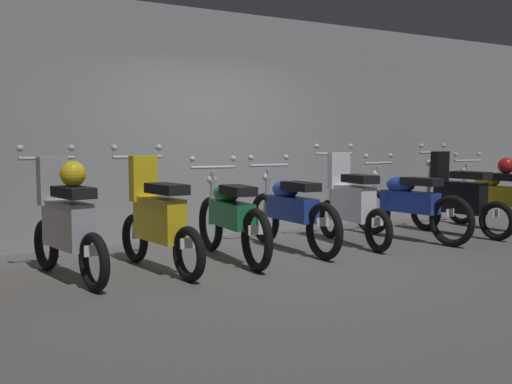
% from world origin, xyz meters
% --- Properties ---
extents(ground_plane, '(80.00, 80.00, 0.00)m').
position_xyz_m(ground_plane, '(0.00, 0.00, 0.00)').
color(ground_plane, '#565451').
extents(back_wall, '(16.09, 0.30, 3.09)m').
position_xyz_m(back_wall, '(0.00, 1.97, 1.55)').
color(back_wall, gray).
rests_on(back_wall, ground).
extents(motorbike_slot_2, '(0.58, 1.67, 1.29)m').
position_xyz_m(motorbike_slot_2, '(-2.25, 0.17, 0.57)').
color(motorbike_slot_2, black).
rests_on(motorbike_slot_2, ground).
extents(motorbike_slot_3, '(0.59, 1.68, 1.29)m').
position_xyz_m(motorbike_slot_3, '(-1.35, 0.12, 0.53)').
color(motorbike_slot_3, black).
rests_on(motorbike_slot_3, ground).
extents(motorbike_slot_4, '(0.59, 1.95, 1.15)m').
position_xyz_m(motorbike_slot_4, '(-0.45, 0.24, 0.49)').
color(motorbike_slot_4, black).
rests_on(motorbike_slot_4, ground).
extents(motorbike_slot_5, '(0.59, 1.95, 1.15)m').
position_xyz_m(motorbike_slot_5, '(0.45, 0.37, 0.49)').
color(motorbike_slot_5, black).
rests_on(motorbike_slot_5, ground).
extents(motorbike_slot_6, '(0.59, 1.68, 1.29)m').
position_xyz_m(motorbike_slot_6, '(1.35, 0.34, 0.53)').
color(motorbike_slot_6, black).
rests_on(motorbike_slot_6, ground).
extents(motorbike_slot_7, '(0.59, 1.94, 1.15)m').
position_xyz_m(motorbike_slot_7, '(2.24, 0.24, 0.49)').
color(motorbike_slot_7, black).
rests_on(motorbike_slot_7, ground).
extents(motorbike_slot_8, '(0.59, 1.68, 1.29)m').
position_xyz_m(motorbike_slot_8, '(3.14, 0.19, 0.53)').
color(motorbike_slot_8, black).
rests_on(motorbike_slot_8, ground).
extents(motorbike_slot_9, '(0.59, 1.95, 1.15)m').
position_xyz_m(motorbike_slot_9, '(4.05, 0.28, 0.53)').
color(motorbike_slot_9, black).
rests_on(motorbike_slot_9, ground).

